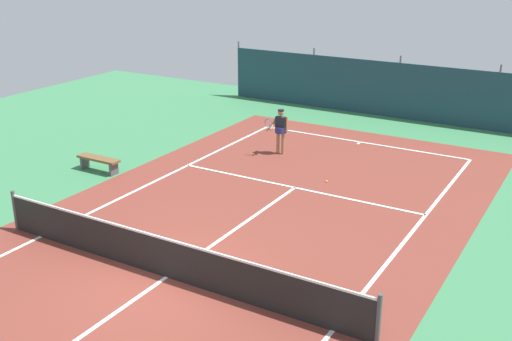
{
  "coord_description": "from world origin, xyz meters",
  "views": [
    {
      "loc": [
        8.07,
        -9.71,
        7.15
      ],
      "look_at": [
        -0.6,
        5.03,
        0.9
      ],
      "focal_mm": 43.62,
      "sensor_mm": 36.0,
      "label": 1
    }
  ],
  "objects": [
    {
      "name": "ground_plane",
      "position": [
        0.0,
        0.0,
        0.0
      ],
      "size": [
        36.0,
        36.0,
        0.0
      ],
      "primitive_type": "plane",
      "color": "#387A4C"
    },
    {
      "name": "courtside_bench",
      "position": [
        -6.31,
        4.42,
        0.37
      ],
      "size": [
        1.6,
        0.4,
        0.49
      ],
      "color": "brown",
      "rests_on": "ground"
    },
    {
      "name": "tennis_player",
      "position": [
        -2.0,
        9.13,
        0.96
      ],
      "size": [
        0.68,
        0.77,
        1.64
      ],
      "rotation": [
        0.0,
        0.0,
        3.2
      ],
      "color": "#9E7051",
      "rests_on": "ground"
    },
    {
      "name": "court_surface",
      "position": [
        0.0,
        0.0,
        0.0
      ],
      "size": [
        11.02,
        26.6,
        0.01
      ],
      "color": "brown",
      "rests_on": "ground"
    },
    {
      "name": "tennis_ball_near_player",
      "position": [
        0.64,
        7.36,
        0.03
      ],
      "size": [
        0.07,
        0.07,
        0.07
      ],
      "primitive_type": "sphere",
      "color": "#CCDB33",
      "rests_on": "ground"
    },
    {
      "name": "back_fence",
      "position": [
        -0.0,
        16.56,
        0.67
      ],
      "size": [
        16.3,
        0.98,
        2.7
      ],
      "color": "#1E3D4C",
      "rests_on": "ground"
    },
    {
      "name": "parked_car",
      "position": [
        1.14,
        18.28,
        0.84
      ],
      "size": [
        2.11,
        4.25,
        1.68
      ],
      "rotation": [
        0.0,
        0.0,
        3.11
      ],
      "color": "silver",
      "rests_on": "ground"
    },
    {
      "name": "tennis_net",
      "position": [
        0.0,
        0.0,
        0.51
      ],
      "size": [
        10.12,
        0.1,
        1.1
      ],
      "color": "black",
      "rests_on": "ground"
    }
  ]
}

